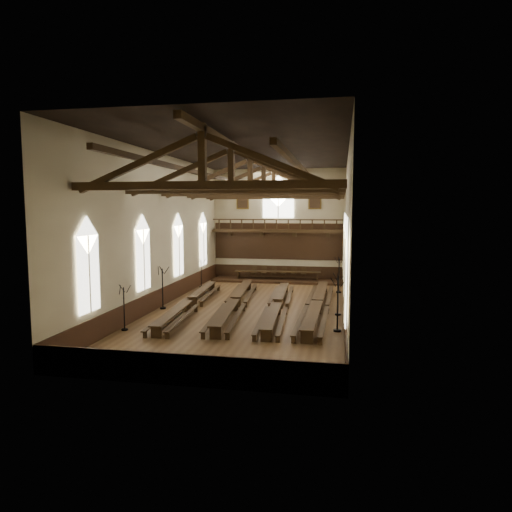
{
  "coord_description": "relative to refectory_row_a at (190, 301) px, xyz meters",
  "views": [
    {
      "loc": [
        5.66,
        -28.26,
        6.46
      ],
      "look_at": [
        0.09,
        1.5,
        3.28
      ],
      "focal_mm": 32.0,
      "sensor_mm": 36.0,
      "label": 1
    }
  ],
  "objects": [
    {
      "name": "dais",
      "position": [
        4.0,
        12.16,
        -0.41
      ],
      "size": [
        11.4,
        2.91,
        0.19
      ],
      "primitive_type": "cube",
      "color": "#351C10",
      "rests_on": "ground"
    },
    {
      "name": "high_chairs",
      "position": [
        4.0,
        12.91,
        0.23
      ],
      "size": [
        4.97,
        0.47,
        1.0
      ],
      "color": "#342210",
      "rests_on": "dais"
    },
    {
      "name": "end_window",
      "position": [
        3.84,
        13.66,
        6.72
      ],
      "size": [
        2.8,
        0.12,
        3.8
      ],
      "color": "white",
      "rests_on": "room_walls"
    },
    {
      "name": "candelabrum_right_far",
      "position": [
        9.39,
        7.57,
        0.34
      ],
      "size": [
        0.84,
        0.8,
        2.79
      ],
      "color": "black",
      "rests_on": "ground"
    },
    {
      "name": "candelabrum_left_far",
      "position": [
        -1.71,
        7.96,
        0.21
      ],
      "size": [
        0.64,
        0.73,
        2.37
      ],
      "color": "black",
      "rests_on": "ground"
    },
    {
      "name": "candelabrum_right_mid",
      "position": [
        9.39,
        0.09,
        0.28
      ],
      "size": [
        0.78,
        0.76,
        2.59
      ],
      "color": "black",
      "rests_on": "ground"
    },
    {
      "name": "high_table",
      "position": [
        4.0,
        12.16,
        0.29
      ],
      "size": [
        7.64,
        1.15,
        0.71
      ],
      "color": "#342210",
      "rests_on": "dais"
    },
    {
      "name": "refectory_row_b",
      "position": [
        2.85,
        0.52,
        0.03
      ],
      "size": [
        2.1,
        14.4,
        0.74
      ],
      "color": "#342210",
      "rests_on": "ground"
    },
    {
      "name": "wainscot_band",
      "position": [
        3.84,
        0.76,
        0.09
      ],
      "size": [
        12.0,
        26.0,
        1.2
      ],
      "color": "#351C10",
      "rests_on": "ground"
    },
    {
      "name": "refectory_row_c",
      "position": [
        5.62,
        0.37,
        -0.0
      ],
      "size": [
        1.76,
        13.9,
        0.69
      ],
      "color": "#342210",
      "rests_on": "ground"
    },
    {
      "name": "minstrels_gallery",
      "position": [
        3.84,
        13.42,
        3.4
      ],
      "size": [
        11.8,
        1.24,
        3.7
      ],
      "color": "#342210",
      "rests_on": "room_walls"
    },
    {
      "name": "candelabrum_right_near",
      "position": [
        9.39,
        -3.69,
        0.36
      ],
      "size": [
        0.87,
        0.81,
        2.86
      ],
      "color": "black",
      "rests_on": "ground"
    },
    {
      "name": "refectory_row_a",
      "position": [
        0.0,
        0.0,
        0.0
      ],
      "size": [
        1.9,
        13.98,
        0.7
      ],
      "color": "#342210",
      "rests_on": "ground"
    },
    {
      "name": "candelabrum_left_near",
      "position": [
        -1.71,
        -5.54,
        0.24
      ],
      "size": [
        0.73,
        0.73,
        2.46
      ],
      "color": "black",
      "rests_on": "ground"
    },
    {
      "name": "portraits",
      "position": [
        3.84,
        13.66,
        6.59
      ],
      "size": [
        7.75,
        0.09,
        1.45
      ],
      "color": "brown",
      "rests_on": "room_walls"
    },
    {
      "name": "candelabrum_left_mid",
      "position": [
        -1.71,
        -0.24,
        0.33
      ],
      "size": [
        0.74,
        0.85,
        2.77
      ],
      "color": "black",
      "rests_on": "ground"
    },
    {
      "name": "roof_trusses",
      "position": [
        3.84,
        0.76,
        7.71
      ],
      "size": [
        11.7,
        25.7,
        2.8
      ],
      "color": "#342210",
      "rests_on": "room_walls"
    },
    {
      "name": "side_windows",
      "position": [
        3.84,
        0.76,
        3.23
      ],
      "size": [
        11.85,
        19.8,
        4.5
      ],
      "color": "white",
      "rests_on": "room_walls"
    },
    {
      "name": "room_walls",
      "position": [
        3.84,
        0.76,
        5.95
      ],
      "size": [
        26.0,
        26.0,
        26.0
      ],
      "color": "#C5BB95",
      "rests_on": "ground"
    },
    {
      "name": "ground",
      "position": [
        3.84,
        0.76,
        -0.51
      ],
      "size": [
        26.0,
        26.0,
        0.0
      ],
      "primitive_type": "plane",
      "color": "brown",
      "rests_on": "ground"
    },
    {
      "name": "refectory_row_d",
      "position": [
        8.1,
        0.71,
        0.05
      ],
      "size": [
        1.66,
        14.52,
        0.76
      ],
      "color": "#342210",
      "rests_on": "ground"
    }
  ]
}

